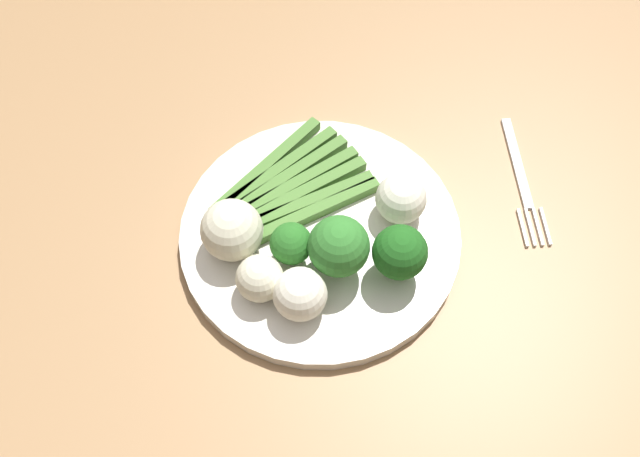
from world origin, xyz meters
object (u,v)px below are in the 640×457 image
(plate, at_px, (320,235))
(cauliflower_outer_edge, at_px, (257,279))
(broccoli_front_left, at_px, (400,253))
(cauliflower_edge, at_px, (300,294))
(cauliflower_near_fork, at_px, (401,199))
(broccoli_left, at_px, (291,244))
(asparagus_bundle, at_px, (290,188))
(broccoli_near_center, at_px, (339,250))
(chair, at_px, (196,16))
(dining_table, at_px, (268,323))
(fork, at_px, (522,182))
(cauliflower_back_right, at_px, (232,230))

(plate, xyz_separation_m, cauliflower_outer_edge, (0.07, 0.06, 0.03))
(broccoli_front_left, bearing_deg, cauliflower_edge, 16.42)
(cauliflower_near_fork, bearing_deg, broccoli_front_left, 79.71)
(broccoli_left, bearing_deg, broccoli_front_left, 166.83)
(asparagus_bundle, xyz_separation_m, broccoli_near_center, (-0.04, 0.10, 0.04))
(broccoli_near_center, bearing_deg, asparagus_bundle, -67.70)
(chair, xyz_separation_m, cauliflower_outer_edge, (-0.09, 0.68, 0.30))
(dining_table, distance_m, fork, 0.32)
(chair, xyz_separation_m, broccoli_near_center, (-0.17, 0.66, 0.32))
(chair, bearing_deg, asparagus_bundle, 116.28)
(fork, bearing_deg, cauliflower_back_right, -78.67)
(broccoli_left, bearing_deg, cauliflower_back_right, -19.68)
(cauliflower_back_right, xyz_separation_m, fork, (-0.31, -0.06, -0.04))
(plate, relative_size, broccoli_front_left, 4.38)
(plate, distance_m, broccoli_near_center, 0.07)
(chair, relative_size, cauliflower_edge, 16.89)
(cauliflower_back_right, relative_size, cauliflower_edge, 1.19)
(plate, bearing_deg, cauliflower_near_fork, -169.93)
(asparagus_bundle, relative_size, fork, 1.08)
(dining_table, distance_m, cauliflower_near_fork, 0.21)
(plate, xyz_separation_m, asparagus_bundle, (0.03, -0.05, 0.01))
(plate, relative_size, broccoli_near_center, 3.94)
(broccoli_front_left, bearing_deg, cauliflower_outer_edge, 3.02)
(dining_table, distance_m, broccoli_front_left, 0.21)
(chair, height_order, cauliflower_edge, chair)
(cauliflower_edge, bearing_deg, cauliflower_near_fork, -138.61)
(dining_table, relative_size, cauliflower_edge, 23.12)
(broccoli_front_left, xyz_separation_m, cauliflower_back_right, (0.16, -0.04, -0.01))
(asparagus_bundle, distance_m, cauliflower_edge, 0.13)
(broccoli_front_left, distance_m, cauliflower_near_fork, 0.07)
(dining_table, height_order, cauliflower_outer_edge, cauliflower_outer_edge)
(chair, xyz_separation_m, broccoli_left, (-0.13, 0.65, 0.31))
(broccoli_front_left, bearing_deg, broccoli_near_center, -6.67)
(chair, bearing_deg, broccoli_front_left, 121.96)
(broccoli_front_left, relative_size, cauliflower_edge, 1.26)
(cauliflower_back_right, bearing_deg, fork, -169.40)
(plate, bearing_deg, chair, -75.51)
(asparagus_bundle, distance_m, fork, 0.25)
(asparagus_bundle, height_order, cauliflower_edge, cauliflower_edge)
(broccoli_front_left, distance_m, cauliflower_edge, 0.10)
(cauliflower_near_fork, bearing_deg, fork, -166.35)
(plate, height_order, cauliflower_back_right, cauliflower_back_right)
(asparagus_bundle, bearing_deg, dining_table, -139.63)
(broccoli_left, bearing_deg, dining_table, 24.01)
(asparagus_bundle, height_order, broccoli_front_left, broccoli_front_left)
(cauliflower_near_fork, distance_m, cauliflower_outer_edge, 0.17)
(asparagus_bundle, relative_size, cauliflower_near_fork, 3.44)
(broccoli_left, xyz_separation_m, fork, (-0.25, -0.08, -0.04))
(dining_table, relative_size, cauliflower_back_right, 19.39)
(plate, distance_m, broccoli_front_left, 0.10)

